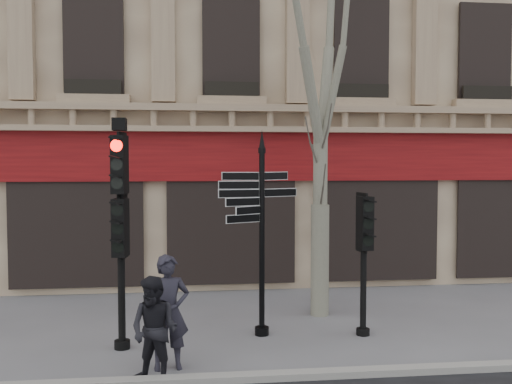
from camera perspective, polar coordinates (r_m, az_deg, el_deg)
ground at (r=10.77m, az=-0.46°, el=-15.65°), size 80.00×80.00×0.00m
kerb at (r=9.44m, az=0.51°, el=-18.00°), size 80.00×0.25×0.12m
building at (r=23.33m, az=-3.94°, el=16.75°), size 28.00×15.52×18.00m
fingerpost at (r=11.22m, az=0.59°, el=-0.59°), size 2.07×2.07×4.08m
traffic_signal_main at (r=10.68m, az=-13.40°, el=-1.19°), size 0.52×0.42×4.24m
traffic_signal_secondary at (r=11.49m, az=10.73°, el=-4.60°), size 0.50×0.38×2.78m
plane_tree at (r=13.20m, az=6.55°, el=17.55°), size 3.63×3.63×9.64m
pedestrian_a at (r=9.77m, az=-8.74°, el=-11.79°), size 0.76×0.56×1.91m
pedestrian_b at (r=9.24m, az=-10.12°, el=-13.44°), size 1.01×0.93×1.67m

